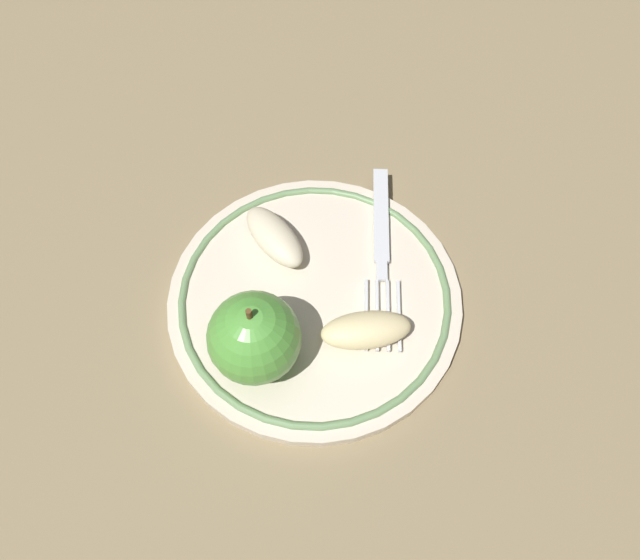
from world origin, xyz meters
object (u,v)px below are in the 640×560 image
plate (320,297)px  fork (387,248)px  apple_red_whole (260,338)px  apple_slice_front (372,330)px  apple_slice_back (280,236)px

plate → fork: fork is taller
plate → apple_red_whole: 0.08m
apple_red_whole → apple_slice_front: size_ratio=1.11×
apple_slice_back → fork: 0.08m
plate → apple_red_whole: apple_red_whole is taller
plate → fork: bearing=34.2°
plate → apple_red_whole: (-0.04, -0.05, 0.04)m
plate → apple_slice_back: 0.06m
apple_red_whole → fork: 0.13m
apple_slice_front → apple_slice_back: (-0.06, 0.08, 0.00)m
apple_red_whole → apple_slice_front: 0.08m
apple_red_whole → fork: size_ratio=0.43×
apple_slice_front → apple_red_whole: bearing=-175.7°
apple_red_whole → fork: bearing=41.5°
apple_red_whole → apple_slice_back: 0.10m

